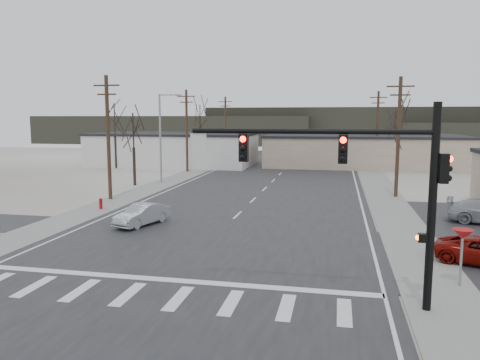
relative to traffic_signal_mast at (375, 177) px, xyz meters
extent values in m
plane|color=white|center=(-7.89, 6.20, -4.67)|extent=(140.00, 140.00, 0.00)
cube|color=black|center=(-7.89, 21.20, -4.65)|extent=(18.00, 110.00, 0.05)
cube|color=black|center=(-7.89, 6.20, -4.65)|extent=(90.00, 10.00, 0.04)
cube|color=gray|center=(-18.49, 26.20, -4.64)|extent=(3.00, 90.00, 0.06)
cube|color=gray|center=(2.71, 26.20, -4.64)|extent=(3.00, 90.00, 0.06)
cylinder|color=black|center=(1.91, 0.00, -1.07)|extent=(0.28, 0.28, 7.20)
cylinder|color=black|center=(-2.29, 0.00, 1.53)|extent=(8.40, 0.18, 0.18)
cube|color=black|center=(-1.09, 0.00, 0.93)|extent=(0.32, 0.30, 1.00)
cube|color=black|center=(-4.59, 0.00, 0.93)|extent=(0.32, 0.30, 1.00)
sphere|color=#FF0C05|center=(-1.09, -0.17, 1.25)|extent=(0.22, 0.22, 0.22)
sphere|color=#FF0C05|center=(-4.59, -0.17, 1.25)|extent=(0.22, 0.22, 0.22)
cube|color=black|center=(2.21, 0.00, 0.33)|extent=(0.30, 0.30, 1.00)
cube|color=silver|center=(-6.29, 0.00, 1.13)|extent=(0.60, 0.04, 0.60)
cube|color=black|center=(1.66, 0.00, -2.07)|extent=(0.30, 0.25, 0.30)
sphere|color=#FF5905|center=(1.51, 0.00, -2.07)|extent=(0.18, 0.18, 0.18)
cylinder|color=#A50C0C|center=(-18.09, 14.20, -4.32)|extent=(0.24, 0.24, 0.70)
sphere|color=#A50C0C|center=(-18.09, 14.20, -3.92)|extent=(0.24, 0.24, 0.24)
cylinder|color=gray|center=(3.61, 2.70, -3.62)|extent=(0.10, 0.10, 2.10)
cone|color=#A50C0C|center=(3.61, 2.70, -2.52)|extent=(0.80, 0.80, 0.40)
cube|color=silver|center=(-23.89, 46.20, -2.57)|extent=(22.00, 12.00, 4.20)
cube|color=black|center=(-23.89, 46.20, -0.32)|extent=(22.30, 12.30, 0.30)
cube|color=#BDAD90|center=(2.11, 50.20, -2.67)|extent=(26.00, 14.00, 4.00)
cube|color=black|center=(2.11, 50.20, -0.52)|extent=(26.30, 14.30, 0.30)
cylinder|color=#442B1F|center=(-19.39, 18.20, 0.33)|extent=(0.30, 0.30, 10.00)
cube|color=#442B1F|center=(-19.39, 18.20, 4.53)|extent=(2.20, 0.12, 0.12)
cube|color=#442B1F|center=(-19.39, 18.20, 3.83)|extent=(1.60, 0.12, 0.12)
cylinder|color=#442B1F|center=(-19.39, 38.20, 0.33)|extent=(0.30, 0.30, 10.00)
cube|color=#442B1F|center=(-19.39, 38.20, 4.53)|extent=(2.20, 0.12, 0.12)
cube|color=#442B1F|center=(-19.39, 38.20, 3.83)|extent=(1.60, 0.12, 0.12)
cylinder|color=#442B1F|center=(-19.39, 58.20, 0.33)|extent=(0.30, 0.30, 10.00)
cube|color=#442B1F|center=(-19.39, 58.20, 4.53)|extent=(2.20, 0.12, 0.12)
cube|color=#442B1F|center=(-19.39, 58.20, 3.83)|extent=(1.60, 0.12, 0.12)
cylinder|color=#442B1F|center=(3.61, 24.20, 0.33)|extent=(0.30, 0.30, 10.00)
cube|color=#442B1F|center=(3.61, 24.20, 4.53)|extent=(2.20, 0.12, 0.12)
cube|color=#442B1F|center=(3.61, 24.20, 3.83)|extent=(1.60, 0.12, 0.12)
cylinder|color=#442B1F|center=(3.61, 46.20, 0.33)|extent=(0.30, 0.30, 10.00)
cube|color=#442B1F|center=(3.61, 46.20, 4.53)|extent=(2.20, 0.12, 0.12)
cube|color=#442B1F|center=(3.61, 46.20, 3.83)|extent=(1.60, 0.12, 0.12)
cylinder|color=gray|center=(-18.89, 28.20, -0.17)|extent=(0.20, 0.20, 9.00)
cylinder|color=gray|center=(-17.89, 28.20, 4.23)|extent=(2.00, 0.12, 0.12)
cube|color=gray|center=(-16.89, 28.20, 4.18)|extent=(0.60, 0.25, 0.18)
cylinder|color=#33251F|center=(-20.89, 26.20, -2.80)|extent=(0.28, 0.28, 3.75)
cylinder|color=#33251F|center=(-20.89, 26.20, 0.58)|extent=(0.14, 0.14, 3.75)
cylinder|color=#33251F|center=(4.61, 32.20, -2.55)|extent=(0.28, 0.28, 4.25)
cylinder|color=#33251F|center=(4.61, 32.20, 1.28)|extent=(0.14, 0.14, 4.25)
cylinder|color=#33251F|center=(-21.89, 52.20, -2.42)|extent=(0.28, 0.28, 4.50)
cylinder|color=#33251F|center=(-21.89, 52.20, 1.63)|extent=(0.14, 0.14, 4.50)
cylinder|color=#33251F|center=(7.11, 58.20, -2.67)|extent=(0.28, 0.28, 4.00)
cylinder|color=#33251F|center=(7.11, 58.20, 0.93)|extent=(0.14, 0.14, 4.00)
cylinder|color=#33251F|center=(-29.89, 40.20, -2.42)|extent=(0.28, 0.28, 4.50)
cylinder|color=#33251F|center=(-29.89, 40.20, 1.63)|extent=(0.14, 0.14, 4.50)
cube|color=#333026|center=(-42.89, 98.20, -1.17)|extent=(70.00, 18.00, 7.00)
cube|color=#333026|center=(7.11, 102.20, -0.17)|extent=(80.00, 18.00, 9.00)
imported|color=#92989B|center=(-13.10, 10.09, -3.98)|extent=(2.51, 4.19, 1.30)
imported|color=black|center=(-2.25, 47.86, -3.84)|extent=(4.04, 5.86, 1.58)
imported|color=black|center=(-8.20, 58.81, -4.01)|extent=(2.60, 3.93, 1.24)
camera|label=1|loc=(-1.26, -16.52, 2.02)|focal=35.00mm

